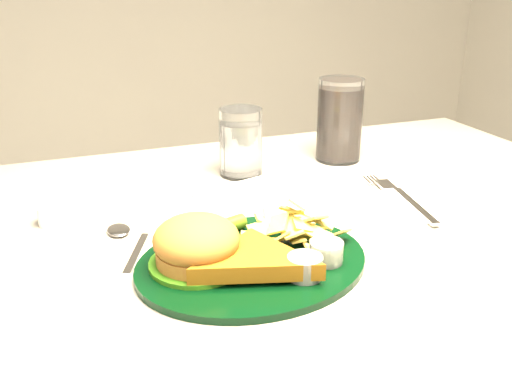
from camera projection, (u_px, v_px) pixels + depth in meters
dinner_plate at (252, 242)px, 0.68m from camera, size 0.32×0.28×0.06m
water_glass at (241, 142)px, 0.97m from camera, size 0.08×0.08×0.12m
cola_glass at (340, 120)px, 1.04m from camera, size 0.11×0.11×0.15m
fork_napkin at (411, 203)px, 0.85m from camera, size 0.17×0.20×0.01m
spoon at (136, 251)px, 0.71m from camera, size 0.09×0.15×0.01m
ramekin at (53, 215)px, 0.80m from camera, size 0.05×0.05×0.03m
wrapped_straw at (242, 183)px, 0.94m from camera, size 0.20×0.11×0.01m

